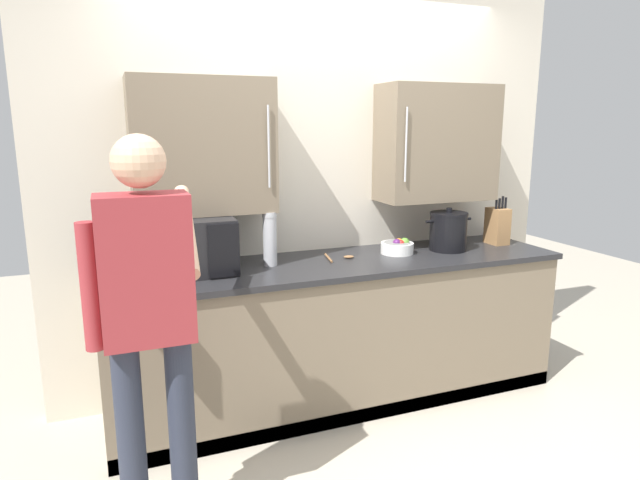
{
  "coord_description": "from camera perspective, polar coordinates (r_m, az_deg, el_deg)",
  "views": [
    {
      "loc": [
        -1.28,
        -2.06,
        1.71
      ],
      "look_at": [
        -0.15,
        0.83,
        1.05
      ],
      "focal_mm": 30.63,
      "sensor_mm": 36.0,
      "label": 1
    }
  ],
  "objects": [
    {
      "name": "ground_plane",
      "position": [
        2.97,
        9.32,
        -23.42
      ],
      "size": [
        9.8,
        9.8,
        0.0
      ],
      "primitive_type": "plane",
      "color": "#B7AD99"
    },
    {
      "name": "back_wall_tiled",
      "position": [
        3.52,
        0.05,
        7.13
      ],
      "size": [
        3.43,
        0.44,
        2.69
      ],
      "color": "beige",
      "rests_on": "ground_plane"
    },
    {
      "name": "counter_unit",
      "position": [
        3.45,
        2.06,
        -9.52
      ],
      "size": [
        2.81,
        0.69,
        0.9
      ],
      "color": "#756651",
      "rests_on": "ground_plane"
    },
    {
      "name": "microwave_oven",
      "position": [
        3.06,
        -15.21,
        -0.77
      ],
      "size": [
        0.67,
        0.8,
        0.31
      ],
      "color": "black",
      "rests_on": "counter_unit"
    },
    {
      "name": "stock_pot",
      "position": [
        3.66,
        13.25,
        0.9
      ],
      "size": [
        0.34,
        0.24,
        0.28
      ],
      "color": "black",
      "rests_on": "counter_unit"
    },
    {
      "name": "wooden_spoon",
      "position": [
        3.36,
        2.05,
        -1.81
      ],
      "size": [
        0.19,
        0.19,
        0.02
      ],
      "color": "brown",
      "rests_on": "counter_unit"
    },
    {
      "name": "fruit_bowl",
      "position": [
        3.52,
        8.11,
        -0.7
      ],
      "size": [
        0.21,
        0.21,
        0.1
      ],
      "color": "white",
      "rests_on": "counter_unit"
    },
    {
      "name": "thermos_flask",
      "position": [
        3.18,
        -5.26,
        0.14
      ],
      "size": [
        0.08,
        0.08,
        0.32
      ],
      "color": "#B7BABF",
      "rests_on": "counter_unit"
    },
    {
      "name": "knife_block",
      "position": [
        3.95,
        18.04,
        1.43
      ],
      "size": [
        0.11,
        0.15,
        0.33
      ],
      "color": "#A37547",
      "rests_on": "counter_unit"
    },
    {
      "name": "person_figure",
      "position": [
        2.24,
        -17.46,
        -6.95
      ],
      "size": [
        0.48,
        0.65,
        1.68
      ],
      "color": "#282D3D",
      "rests_on": "ground_plane"
    }
  ]
}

